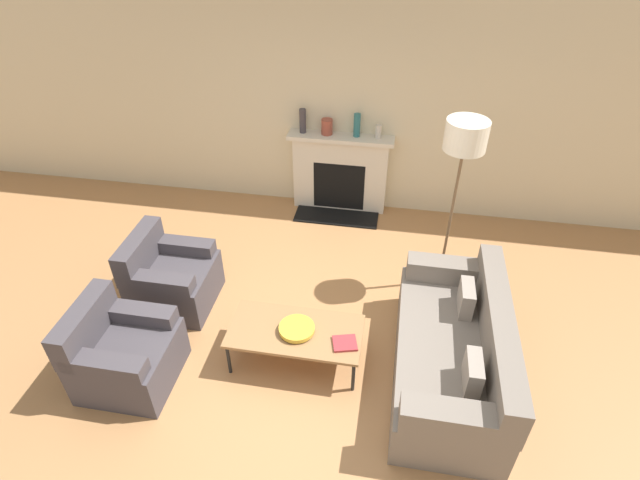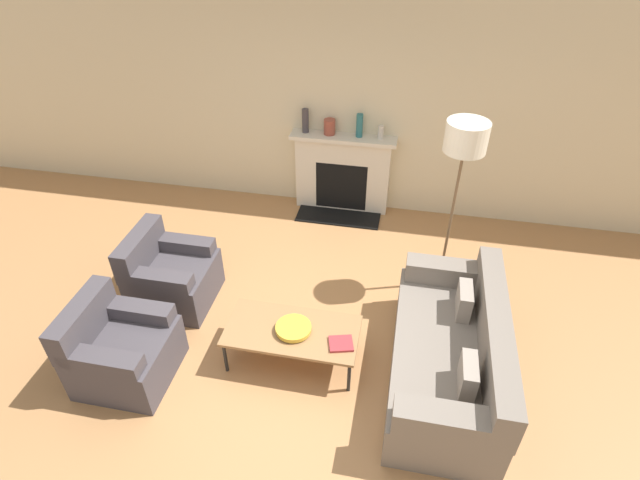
% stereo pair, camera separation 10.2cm
% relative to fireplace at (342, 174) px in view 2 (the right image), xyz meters
% --- Properties ---
extents(ground_plane, '(18.00, 18.00, 0.00)m').
position_rel_fireplace_xyz_m(ground_plane, '(-0.02, -2.83, -0.52)').
color(ground_plane, '#A87547').
extents(wall_back, '(18.00, 0.06, 2.90)m').
position_rel_fireplace_xyz_m(wall_back, '(-0.02, 0.14, 0.93)').
color(wall_back, beige).
rests_on(wall_back, ground_plane).
extents(fireplace, '(1.36, 0.59, 1.07)m').
position_rel_fireplace_xyz_m(fireplace, '(0.00, 0.00, 0.00)').
color(fireplace, beige).
rests_on(fireplace, ground_plane).
extents(couch, '(0.91, 1.92, 0.85)m').
position_rel_fireplace_xyz_m(couch, '(1.41, -2.68, -0.20)').
color(couch, slate).
rests_on(couch, ground_plane).
extents(armchair_near, '(0.80, 0.77, 0.82)m').
position_rel_fireplace_xyz_m(armchair_near, '(-1.50, -3.19, -0.21)').
color(armchair_near, '#423D42').
rests_on(armchair_near, ground_plane).
extents(armchair_far, '(0.80, 0.77, 0.82)m').
position_rel_fireplace_xyz_m(armchair_far, '(-1.50, -2.16, -0.21)').
color(armchair_far, '#423D42').
rests_on(armchair_far, ground_plane).
extents(coffee_table, '(1.23, 0.61, 0.39)m').
position_rel_fireplace_xyz_m(coffee_table, '(-0.03, -2.72, -0.16)').
color(coffee_table, olive).
rests_on(coffee_table, ground_plane).
extents(bowl, '(0.33, 0.33, 0.06)m').
position_rel_fireplace_xyz_m(bowl, '(-0.01, -2.73, -0.10)').
color(bowl, gold).
rests_on(bowl, coffee_table).
extents(book, '(0.25, 0.23, 0.02)m').
position_rel_fireplace_xyz_m(book, '(0.44, -2.81, -0.12)').
color(book, '#9E2D33').
rests_on(book, coffee_table).
extents(floor_lamp, '(0.40, 0.40, 1.95)m').
position_rel_fireplace_xyz_m(floor_lamp, '(1.34, -1.36, 1.16)').
color(floor_lamp, brown).
rests_on(floor_lamp, ground_plane).
extents(mantel_vase_left, '(0.09, 0.09, 0.31)m').
position_rel_fireplace_xyz_m(mantel_vase_left, '(-0.49, 0.01, 0.70)').
color(mantel_vase_left, '#3D383D').
rests_on(mantel_vase_left, fireplace).
extents(mantel_vase_center_left, '(0.14, 0.14, 0.20)m').
position_rel_fireplace_xyz_m(mantel_vase_center_left, '(-0.18, 0.01, 0.65)').
color(mantel_vase_center_left, brown).
rests_on(mantel_vase_center_left, fireplace).
extents(mantel_vase_center_right, '(0.08, 0.08, 0.30)m').
position_rel_fireplace_xyz_m(mantel_vase_center_right, '(0.19, 0.01, 0.70)').
color(mantel_vase_center_right, '#28666B').
rests_on(mantel_vase_center_right, fireplace).
extents(mantel_vase_right, '(0.08, 0.08, 0.17)m').
position_rel_fireplace_xyz_m(mantel_vase_right, '(0.46, 0.01, 0.63)').
color(mantel_vase_right, beige).
rests_on(mantel_vase_right, fireplace).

